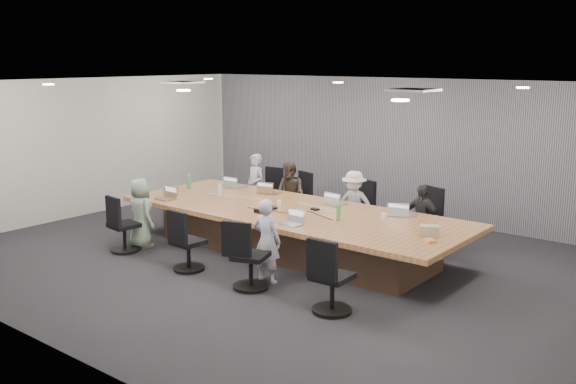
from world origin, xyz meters
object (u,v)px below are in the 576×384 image
Objects in this scene: chair_7 at (332,282)px; laptop_4 at (165,199)px; chair_0 at (267,197)px; person_4 at (140,213)px; laptop_3 at (405,215)px; mug_brown at (167,190)px; bottle_green_right at (338,213)px; bottle_clear at (220,190)px; conference_table at (292,229)px; person_1 at (290,194)px; person_2 at (354,205)px; person_0 at (255,187)px; laptop_0 at (237,187)px; laptop_2 at (336,203)px; bottle_green_left at (189,182)px; chair_4 at (124,230)px; canvas_bag at (429,231)px; laptop_6 at (291,224)px; stapler at (258,211)px; chair_2 at (364,214)px; chair_3 at (430,224)px; person_6 at (267,241)px; laptop_1 at (272,193)px; snack_packet at (430,241)px; chair_1 at (301,204)px; chair_5 at (188,247)px; chair_6 at (251,261)px.

laptop_4 is (-4.22, 0.90, 0.35)m from chair_7.
chair_0 is 0.64× the size of person_4.
mug_brown is (-4.32, -1.19, 0.05)m from laptop_3.
bottle_green_right reaches higher than bottle_clear.
conference_table is 1.75m from person_1.
chair_7 is 0.64× the size of person_1.
laptop_4 is at bearing -152.09° from person_2.
person_0 is 2.71m from person_4.
laptop_0 is 3.66m from laptop_3.
bottle_green_left is at bearing 17.61° from laptop_2.
person_1 is 1.01× the size of person_2.
chair_4 is at bearing 18.38° from laptop_3.
canvas_bag is (4.49, -0.85, 0.06)m from laptop_0.
laptop_6 is (2.83, 0.90, 0.37)m from chair_4.
conference_table is at bearing -2.64° from bottle_green_left.
laptop_0 is 0.27× the size of person_1.
laptop_3 is at bearing 24.55° from laptop_4.
chair_2 is at bearing 74.04° from stapler.
chair_7 reaches higher than laptop_6.
person_0 is at bearing 69.31° from mug_brown.
person_4 reaches higher than chair_3.
chair_7 is at bearing 160.02° from person_6.
chair_0 is at bearing 158.76° from canvas_bag.
laptop_0 is 0.29× the size of person_4.
laptop_3 is at bearing 15.43° from mug_brown.
chair_3 reaches higher than stapler.
person_0 is 0.89m from person_1.
laptop_0 is 1.02× the size of laptop_1.
laptop_6 is 1.80× the size of snack_packet.
person_0 is at bearing 22.23° from chair_3.
laptop_4 is 1.98m from stapler.
bottle_green_right is at bearing -1.84° from bottle_clear.
person_4 is (-2.57, -2.15, -0.15)m from laptop_2.
person_2 is 3.20m from bottle_green_left.
snack_packet reaches higher than chair_1.
laptop_6 is (2.60, -2.15, 0.09)m from person_0.
chair_5 is 2.18× the size of laptop_2.
laptop_1 and laptop_4 have the same top height.
person_4 is (-1.56, 0.35, 0.23)m from chair_5.
chair_6 is 3.40× the size of bottle_clear.
stapler is at bearing 107.75° from chair_6.
laptop_6 is at bearing -120.08° from bottle_green_right.
bottle_green_left is at bearing 46.21° from laptop_0.
chair_1 is 0.62× the size of person_2.
laptop_1 is (0.89, -0.90, 0.36)m from chair_0.
person_0 reaches higher than laptop_2.
laptop_1 is 1.96m from laptop_4.
laptop_0 is at bearing 169.33° from canvas_bag.
chair_5 is 2.17× the size of laptop_0.
person_2 is (-1.65, 3.05, 0.22)m from chair_7.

